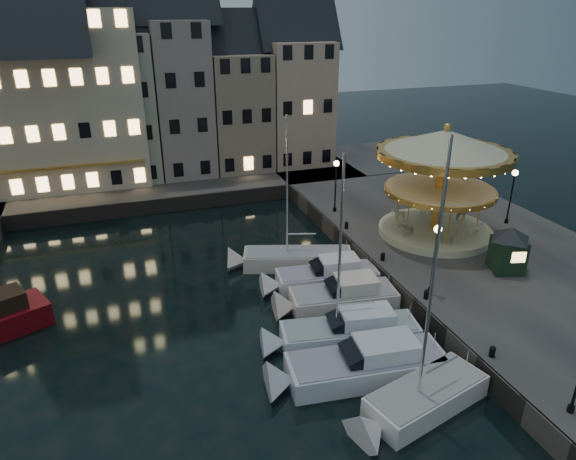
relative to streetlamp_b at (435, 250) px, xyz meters
name	(u,v)px	position (x,y,z in m)	size (l,w,h in m)	color
ground	(320,346)	(-7.20, -1.00, -4.02)	(160.00, 160.00, 0.00)	black
quay_east	(472,250)	(6.80, 5.00, -3.37)	(16.00, 56.00, 1.30)	#474442
quay_north	(129,187)	(-15.20, 27.00, -3.37)	(44.00, 12.00, 1.30)	#474442
quaywall_e	(370,267)	(-1.20, 5.00, -3.37)	(0.15, 44.00, 1.30)	#47423A
quaywall_n	(157,206)	(-13.20, 21.00, -3.37)	(48.00, 0.15, 1.30)	#47423A
streetlamp_b	(435,250)	(0.00, 0.00, 0.00)	(0.44, 0.44, 4.17)	black
streetlamp_c	(336,179)	(0.00, 13.50, 0.00)	(0.44, 0.44, 4.17)	black
streetlamp_d	(512,189)	(11.30, 7.00, 0.00)	(0.44, 0.44, 4.17)	black
bollard_a	(492,351)	(-0.60, -6.00, -2.41)	(0.30, 0.30, 0.57)	black
bollard_b	(426,294)	(-0.60, -0.50, -2.41)	(0.30, 0.30, 0.57)	black
bollard_c	(383,256)	(-0.60, 4.50, -2.41)	(0.30, 0.30, 0.57)	black
bollard_d	(346,225)	(-0.60, 10.00, -2.41)	(0.30, 0.30, 0.57)	black
townhouse_nb	(46,106)	(-21.25, 29.00, 4.26)	(6.16, 8.00, 13.80)	gray
townhouse_nc	(117,97)	(-15.20, 29.00, 4.76)	(6.82, 8.00, 14.80)	gray
townhouse_nd	(180,88)	(-9.45, 29.00, 5.26)	(5.50, 8.00, 15.80)	gray
townhouse_ne	(236,101)	(-4.00, 29.00, 3.76)	(6.16, 8.00, 12.80)	gray
townhouse_nf	(294,93)	(2.05, 29.00, 4.26)	(6.82, 8.00, 13.80)	tan
hotel_corner	(44,89)	(-21.20, 29.00, 5.76)	(17.60, 9.00, 16.80)	beige
motorboat_a	(417,402)	(-5.03, -6.82, -3.48)	(6.87, 3.76, 11.35)	silver
motorboat_b	(359,366)	(-6.41, -3.91, -3.37)	(8.73, 3.41, 2.15)	silver
motorboat_c	(342,333)	(-6.05, -1.21, -3.34)	(8.28, 3.38, 10.94)	silver
motorboat_d	(336,299)	(-4.89, 2.10, -3.38)	(7.28, 3.18, 2.15)	beige
motorboat_e	(321,278)	(-4.81, 4.72, -3.38)	(7.43, 2.92, 2.15)	silver
motorboat_f	(289,260)	(-5.77, 8.01, -3.49)	(8.30, 4.47, 11.12)	beige
carousel	(443,163)	(4.98, 7.01, 2.55)	(9.14, 9.14, 8.00)	#C4BE92
ticket_kiosk	(510,242)	(5.92, 0.81, -0.77)	(2.80, 2.80, 3.28)	black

